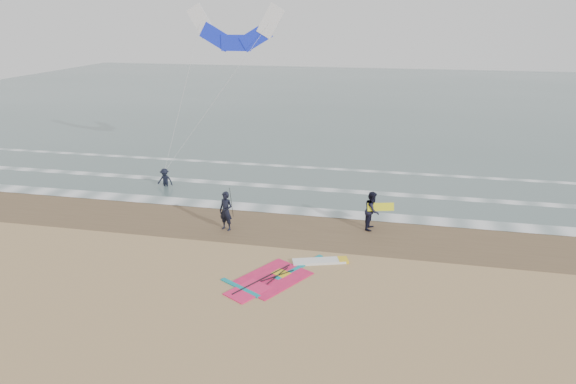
% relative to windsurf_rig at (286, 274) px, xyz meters
% --- Properties ---
extents(ground, '(120.00, 120.00, 0.00)m').
position_rel_windsurf_rig_xyz_m(ground, '(0.25, -1.07, -0.03)').
color(ground, tan).
rests_on(ground, ground).
extents(sea_water, '(120.00, 80.00, 0.02)m').
position_rel_windsurf_rig_xyz_m(sea_water, '(0.25, 46.93, -0.02)').
color(sea_water, '#47605E').
rests_on(sea_water, ground).
extents(wet_sand_band, '(120.00, 5.00, 0.01)m').
position_rel_windsurf_rig_xyz_m(wet_sand_band, '(0.25, 4.93, -0.03)').
color(wet_sand_band, brown).
rests_on(wet_sand_band, ground).
extents(foam_waterline, '(120.00, 9.15, 0.02)m').
position_rel_windsurf_rig_xyz_m(foam_waterline, '(0.25, 9.37, -0.00)').
color(foam_waterline, white).
rests_on(foam_waterline, ground).
extents(windsurf_rig, '(4.91, 4.65, 0.12)m').
position_rel_windsurf_rig_xyz_m(windsurf_rig, '(0.00, 0.00, 0.00)').
color(windsurf_rig, white).
rests_on(windsurf_rig, ground).
extents(person_standing, '(0.83, 0.67, 1.97)m').
position_rel_windsurf_rig_xyz_m(person_standing, '(-3.87, 3.93, 0.95)').
color(person_standing, black).
rests_on(person_standing, ground).
extents(person_walking, '(0.87, 1.04, 1.94)m').
position_rel_windsurf_rig_xyz_m(person_walking, '(3.15, 5.54, 0.94)').
color(person_walking, black).
rests_on(person_walking, ground).
extents(person_wading, '(1.00, 0.59, 1.53)m').
position_rel_windsurf_rig_xyz_m(person_wading, '(-9.70, 9.51, 0.73)').
color(person_wading, black).
rests_on(person_wading, ground).
extents(held_pole, '(0.17, 0.86, 1.82)m').
position_rel_windsurf_rig_xyz_m(held_pole, '(-3.57, 3.93, 1.41)').
color(held_pole, black).
rests_on(held_pole, ground).
extents(carried_kiteboard, '(1.30, 0.51, 0.39)m').
position_rel_windsurf_rig_xyz_m(carried_kiteboard, '(3.55, 5.44, 1.20)').
color(carried_kiteboard, yellow).
rests_on(carried_kiteboard, ground).
extents(surf_kite, '(6.97, 3.10, 9.80)m').
position_rel_windsurf_rig_xyz_m(surf_kite, '(-5.81, 12.50, 9.05)').
color(surf_kite, white).
rests_on(surf_kite, ground).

